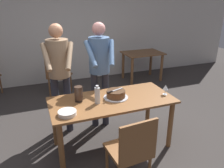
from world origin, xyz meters
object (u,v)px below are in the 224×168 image
at_px(cake_on_platter, 116,94).
at_px(plate_stack, 67,113).
at_px(main_dining_table, 112,107).
at_px(person_cutting_cake, 100,65).
at_px(person_standing_beside, 59,68).
at_px(water_bottle, 97,95).
at_px(chair_near_side, 132,149).
at_px(hurricane_lamp, 79,94).
at_px(background_table, 142,59).
at_px(wine_glass_near, 166,88).
at_px(background_chair_1, 56,73).
at_px(cake_knife, 112,91).

xyz_separation_m(cake_on_platter, plate_stack, (-0.72, -0.24, -0.03)).
height_order(main_dining_table, person_cutting_cake, person_cutting_cake).
bearing_deg(person_standing_beside, plate_stack, -93.63).
bearing_deg(water_bottle, chair_near_side, -77.79).
bearing_deg(person_cutting_cake, chair_near_side, -93.61).
bearing_deg(hurricane_lamp, plate_stack, -123.72).
height_order(water_bottle, background_table, water_bottle).
relative_size(person_cutting_cake, background_table, 1.72).
bearing_deg(wine_glass_near, chair_near_side, -142.08).
xyz_separation_m(hurricane_lamp, person_cutting_cake, (0.46, 0.50, 0.22)).
xyz_separation_m(plate_stack, wine_glass_near, (1.42, 0.10, 0.08)).
bearing_deg(hurricane_lamp, person_standing_beside, 106.88).
height_order(cake_on_platter, wine_glass_near, wine_glass_near).
height_order(plate_stack, hurricane_lamp, hurricane_lamp).
height_order(cake_on_platter, chair_near_side, chair_near_side).
bearing_deg(wine_glass_near, plate_stack, -176.11).
relative_size(plate_stack, background_table, 0.22).
relative_size(cake_on_platter, person_standing_beside, 0.20).
xyz_separation_m(plate_stack, background_chair_1, (0.17, 2.45, -0.28)).
height_order(main_dining_table, cake_on_platter, cake_on_platter).
bearing_deg(water_bottle, wine_glass_near, -4.23).
bearing_deg(plate_stack, main_dining_table, 18.20).
distance_m(person_standing_beside, background_table, 2.99).
height_order(cake_knife, wine_glass_near, wine_glass_near).
xyz_separation_m(cake_on_platter, hurricane_lamp, (-0.50, 0.08, 0.06)).
bearing_deg(wine_glass_near, main_dining_table, 171.38).
relative_size(hurricane_lamp, background_chair_1, 0.23).
xyz_separation_m(main_dining_table, wine_glass_near, (0.77, -0.12, 0.22)).
bearing_deg(water_bottle, plate_stack, -158.30).
relative_size(cake_on_platter, background_chair_1, 0.38).
bearing_deg(hurricane_lamp, cake_knife, -13.02).
bearing_deg(cake_knife, person_cutting_cake, 88.02).
distance_m(wine_glass_near, chair_near_side, 1.12).
bearing_deg(chair_near_side, background_chair_1, 97.77).
bearing_deg(cake_knife, chair_near_side, -94.87).
bearing_deg(plate_stack, background_chair_1, 85.93).
relative_size(cake_knife, chair_near_side, 0.29).
height_order(main_dining_table, wine_glass_near, wine_glass_near).
xyz_separation_m(cake_knife, wine_glass_near, (0.77, -0.12, -0.01)).
relative_size(plate_stack, background_chair_1, 0.24).
height_order(cake_knife, water_bottle, water_bottle).
relative_size(cake_on_platter, person_cutting_cake, 0.20).
relative_size(main_dining_table, chair_near_side, 1.88).
distance_m(wine_glass_near, background_table, 2.71).
height_order(background_table, background_chair_1, background_chair_1).
bearing_deg(main_dining_table, person_standing_beside, 133.29).
distance_m(cake_knife, chair_near_side, 0.86).
relative_size(wine_glass_near, chair_near_side, 0.16).
height_order(person_standing_beside, chair_near_side, person_standing_beside).
bearing_deg(cake_on_platter, background_table, 54.27).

